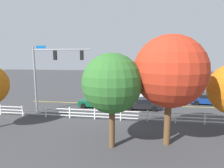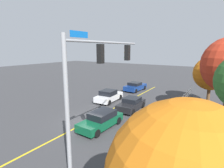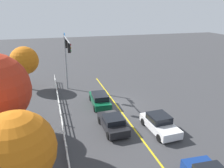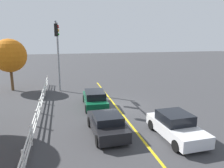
{
  "view_description": "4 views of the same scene",
  "coord_description": "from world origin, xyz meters",
  "px_view_note": "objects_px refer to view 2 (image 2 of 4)",
  "views": [
    {
      "loc": [
        -4.54,
        23.26,
        6.19
      ],
      "look_at": [
        -1.32,
        0.2,
        2.72
      ],
      "focal_mm": 29.15,
      "sensor_mm": 36.0,
      "label": 1
    },
    {
      "loc": [
        11.73,
        10.27,
        6.64
      ],
      "look_at": [
        -2.71,
        0.91,
        3.2
      ],
      "focal_mm": 28.57,
      "sensor_mm": 36.0,
      "label": 2
    },
    {
      "loc": [
        -22.08,
        6.87,
        10.4
      ],
      "look_at": [
        -2.01,
        1.03,
        3.18
      ],
      "focal_mm": 36.09,
      "sensor_mm": 36.0,
      "label": 3
    },
    {
      "loc": [
        -17.23,
        4.36,
        5.86
      ],
      "look_at": [
        -1.43,
        0.67,
        2.3
      ],
      "focal_mm": 34.76,
      "sensor_mm": 36.0,
      "label": 4
    }
  ],
  "objects_px": {
    "car_2": "(131,104)",
    "tree_0": "(211,73)",
    "car_0": "(101,120)",
    "car_1": "(109,96)",
    "car_3": "(135,86)"
  },
  "relations": [
    {
      "from": "car_2",
      "to": "car_0",
      "type": "bearing_deg",
      "value": -2.91
    },
    {
      "from": "car_3",
      "to": "tree_0",
      "type": "xyz_separation_m",
      "value": [
        1.84,
        10.51,
        3.11
      ]
    },
    {
      "from": "car_2",
      "to": "car_3",
      "type": "xyz_separation_m",
      "value": [
        -8.53,
        -3.62,
        0.01
      ]
    },
    {
      "from": "car_0",
      "to": "car_2",
      "type": "height_order",
      "value": "car_0"
    },
    {
      "from": "car_1",
      "to": "car_3",
      "type": "bearing_deg",
      "value": -4.87
    },
    {
      "from": "car_2",
      "to": "tree_0",
      "type": "bearing_deg",
      "value": 132.23
    },
    {
      "from": "car_2",
      "to": "car_3",
      "type": "height_order",
      "value": "car_3"
    },
    {
      "from": "car_0",
      "to": "tree_0",
      "type": "distance_m",
      "value": 14.33
    },
    {
      "from": "car_1",
      "to": "car_3",
      "type": "height_order",
      "value": "car_1"
    },
    {
      "from": "car_2",
      "to": "tree_0",
      "type": "height_order",
      "value": "tree_0"
    },
    {
      "from": "car_2",
      "to": "car_1",
      "type": "bearing_deg",
      "value": -110.82
    },
    {
      "from": "car_2",
      "to": "car_3",
      "type": "bearing_deg",
      "value": -158.91
    },
    {
      "from": "car_0",
      "to": "car_1",
      "type": "bearing_deg",
      "value": -148.65
    },
    {
      "from": "car_0",
      "to": "car_3",
      "type": "bearing_deg",
      "value": -163.64
    },
    {
      "from": "car_0",
      "to": "car_3",
      "type": "xyz_separation_m",
      "value": [
        -13.98,
        -3.53,
        -0.03
      ]
    }
  ]
}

